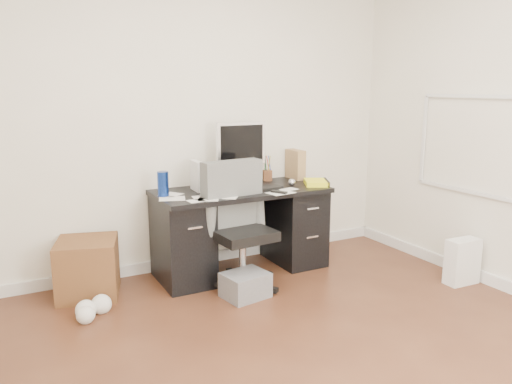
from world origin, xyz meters
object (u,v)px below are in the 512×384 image
desk (241,228)px  keyboard (260,189)px  pc_tower (309,231)px  lcd_monitor (241,154)px  office_chair (242,227)px  wicker_basket (88,268)px

desk → keyboard: keyboard is taller
desk → pc_tower: bearing=3.8°
lcd_monitor → keyboard: size_ratio=1.42×
lcd_monitor → pc_tower: 1.07m
keyboard → office_chair: office_chair is taller
wicker_basket → pc_tower: bearing=-0.6°
office_chair → keyboard: bearing=34.8°
office_chair → lcd_monitor: bearing=60.6°
keyboard → lcd_monitor: bearing=97.6°
desk → office_chair: 0.42m
office_chair → pc_tower: bearing=19.5°
office_chair → pc_tower: 1.05m
lcd_monitor → wicker_basket: 1.59m
pc_tower → office_chair: bearing=-132.4°
desk → lcd_monitor: size_ratio=2.55×
pc_tower → wicker_basket: size_ratio=1.10×
keyboard → wicker_basket: bearing=162.0°
wicker_basket → desk: bearing=-3.2°
desk → keyboard: size_ratio=3.62×
desk → pc_tower: 0.78m
desk → wicker_basket: bearing=176.8°
keyboard → office_chair: (-0.29, -0.23, -0.24)m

